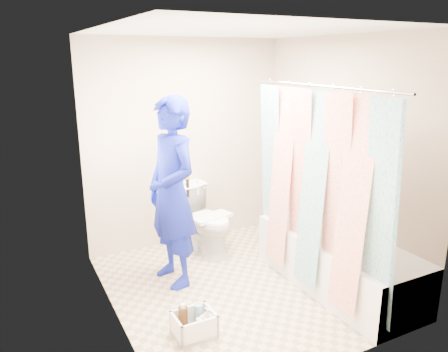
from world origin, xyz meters
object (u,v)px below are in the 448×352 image
toilet (205,220)px  cleaning_caddy (195,325)px  plumber (172,193)px  bathtub (337,261)px

toilet → cleaning_caddy: (-0.74, -1.41, -0.29)m
toilet → cleaning_caddy: 1.62m
toilet → plumber: plumber is taller
toilet → cleaning_caddy: bearing=-131.9°
bathtub → toilet: bearing=121.6°
bathtub → cleaning_caddy: size_ratio=5.32×
bathtub → cleaning_caddy: bearing=-176.6°
plumber → cleaning_caddy: (-0.18, -0.92, -0.83)m
toilet → plumber: bearing=-153.4°
bathtub → toilet: 1.55m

